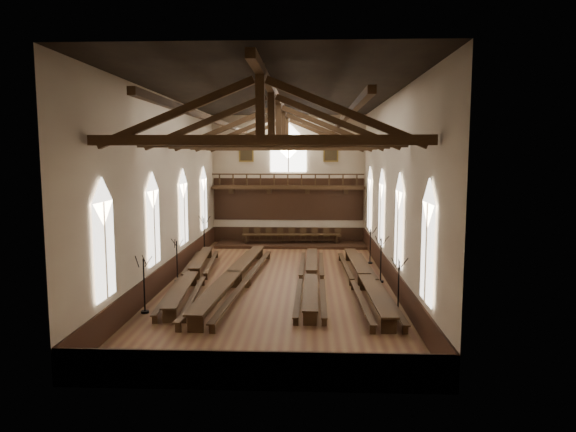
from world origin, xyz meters
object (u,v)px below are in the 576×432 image
(candelabrum_right_near, at_px, (398,297))
(refectory_row_d, at_px, (364,278))
(refectory_row_b, at_px, (235,275))
(refectory_row_c, at_px, (311,275))
(high_table, at_px, (291,235))
(dais, at_px, (291,244))
(candelabrum_right_mid, at_px, (381,268))
(candelabrum_left_near, at_px, (144,296))
(candelabrum_left_far, at_px, (204,244))
(refectory_row_a, at_px, (192,273))
(candelabrum_right_far, at_px, (370,252))
(candelabrum_left_mid, at_px, (177,269))

(candelabrum_right_near, bearing_deg, refectory_row_d, 103.09)
(refectory_row_b, relative_size, refectory_row_c, 1.09)
(refectory_row_c, xyz_separation_m, high_table, (-1.49, 11.86, 0.28))
(refectory_row_b, relative_size, dais, 1.33)
(dais, xyz_separation_m, candelabrum_right_mid, (5.26, -11.18, 0.68))
(candelabrum_left_near, relative_size, candelabrum_right_near, 1.03)
(refectory_row_d, distance_m, candelabrum_right_mid, 1.62)
(dais, bearing_deg, refectory_row_b, -101.55)
(candelabrum_left_far, bearing_deg, refectory_row_a, -83.28)
(candelabrum_left_near, relative_size, candelabrum_left_far, 0.93)
(candelabrum_left_far, bearing_deg, candelabrum_right_far, -10.33)
(refectory_row_b, bearing_deg, candelabrum_left_far, 112.19)
(candelabrum_left_far, relative_size, candelabrum_right_mid, 1.09)
(candelabrum_right_near, xyz_separation_m, candelabrum_right_far, (0.00, 10.46, -0.04))
(refectory_row_d, distance_m, candelabrum_right_far, 6.22)
(candelabrum_left_near, xyz_separation_m, candelabrum_right_far, (11.10, 10.84, -0.06))
(refectory_row_a, xyz_separation_m, candelabrum_right_mid, (10.22, 0.54, 0.25))
(refectory_row_d, height_order, candelabrum_left_mid, candelabrum_left_mid)
(candelabrum_right_far, bearing_deg, candelabrum_right_mid, -90.00)
(high_table, height_order, candelabrum_right_mid, candelabrum_right_mid)
(dais, xyz_separation_m, high_table, (-0.00, 0.00, 0.70))
(refectory_row_a, distance_m, refectory_row_d, 9.24)
(refectory_row_d, relative_size, high_table, 1.93)
(candelabrum_right_mid, bearing_deg, refectory_row_c, -169.77)
(refectory_row_c, xyz_separation_m, candelabrum_left_mid, (-7.33, 0.32, 0.22))
(refectory_row_b, distance_m, candelabrum_right_near, 8.94)
(candelabrum_left_far, xyz_separation_m, candelabrum_right_far, (11.10, -2.02, -0.12))
(high_table, xyz_separation_m, candelabrum_right_near, (5.26, -16.76, -0.04))
(refectory_row_b, distance_m, high_table, 12.64)
(candelabrum_right_mid, height_order, candelabrum_right_far, candelabrum_right_mid)
(refectory_row_b, xyz_separation_m, candelabrum_right_far, (7.79, 6.09, 0.12))
(refectory_row_d, height_order, candelabrum_right_far, candelabrum_right_far)
(refectory_row_a, xyz_separation_m, refectory_row_d, (9.22, -0.72, 0.03))
(refectory_row_b, height_order, candelabrum_right_near, candelabrum_right_near)
(candelabrum_right_mid, bearing_deg, candelabrum_left_mid, -178.13)
(refectory_row_d, bearing_deg, candelabrum_right_mid, 51.30)
(candelabrum_right_near, bearing_deg, candelabrum_right_mid, 90.00)
(refectory_row_b, height_order, dais, refectory_row_b)
(refectory_row_c, height_order, refectory_row_d, refectory_row_d)
(refectory_row_c, distance_m, candelabrum_right_near, 6.19)
(refectory_row_c, relative_size, candelabrum_left_near, 5.42)
(refectory_row_c, height_order, candelabrum_left_far, candelabrum_left_far)
(refectory_row_c, bearing_deg, candelabrum_right_near, -52.42)
(refectory_row_a, bearing_deg, candelabrum_left_far, 96.72)
(candelabrum_left_mid, distance_m, candelabrum_right_far, 12.28)
(candelabrum_left_mid, height_order, candelabrum_right_mid, candelabrum_right_mid)
(dais, xyz_separation_m, candelabrum_left_mid, (-5.84, -11.54, 0.63))
(refectory_row_a, bearing_deg, high_table, 67.05)
(refectory_row_a, distance_m, refectory_row_c, 6.45)
(candelabrum_left_near, bearing_deg, candelabrum_right_far, 44.31)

